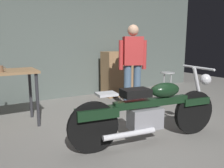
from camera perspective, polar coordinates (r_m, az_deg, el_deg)
name	(u,v)px	position (r m, az deg, el deg)	size (l,w,h in m)	color
ground_plane	(137,135)	(3.44, 6.11, -12.58)	(12.00, 12.00, 0.00)	gray
back_wall	(66,33)	(5.66, -11.27, 12.41)	(8.00, 0.12, 3.10)	#56605B
motorcycle	(150,110)	(3.12, 9.34, -6.34)	(2.18, 0.64, 1.00)	black
person_standing	(133,63)	(4.65, 5.13, 5.30)	(0.54, 0.34, 1.67)	slate
shop_stool	(168,78)	(5.51, 13.61, 1.39)	(0.32, 0.32, 0.64)	#B2B2B7
wooden_dresser	(119,74)	(5.77, 1.67, 2.60)	(0.80, 0.47, 1.10)	#99724C
mug_brown_stoneware	(0,69)	(3.76, -25.96, 3.39)	(0.12, 0.09, 0.10)	brown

